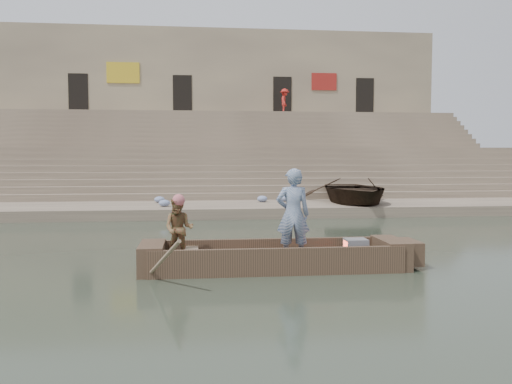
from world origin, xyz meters
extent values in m
plane|color=#283326|center=(0.00, 0.00, 0.00)|extent=(120.00, 120.00, 0.00)
cube|color=gray|center=(0.00, 8.00, 0.20)|extent=(32.00, 4.00, 0.40)
cube|color=gray|center=(0.00, 15.50, 1.40)|extent=(32.00, 3.00, 2.80)
cube|color=gray|center=(0.00, 22.50, 2.60)|extent=(32.00, 3.00, 5.20)
cube|color=gray|center=(0.00, 10.25, 0.35)|extent=(32.00, 0.50, 0.70)
cube|color=gray|center=(0.00, 10.75, 0.50)|extent=(32.00, 0.50, 1.00)
cube|color=gray|center=(0.00, 11.25, 0.65)|extent=(32.00, 0.50, 1.30)
cube|color=gray|center=(0.00, 11.75, 0.80)|extent=(32.00, 0.50, 1.60)
cube|color=gray|center=(0.00, 12.25, 0.95)|extent=(32.00, 0.50, 1.90)
cube|color=gray|center=(0.00, 12.75, 1.10)|extent=(32.00, 0.50, 2.20)
cube|color=gray|center=(0.00, 13.25, 1.25)|extent=(32.00, 0.50, 2.50)
cube|color=gray|center=(0.00, 13.75, 1.40)|extent=(32.00, 0.50, 2.80)
cube|color=gray|center=(0.00, 17.25, 1.55)|extent=(32.00, 0.50, 3.10)
cube|color=gray|center=(0.00, 17.75, 1.70)|extent=(32.00, 0.50, 3.40)
cube|color=gray|center=(0.00, 18.25, 1.85)|extent=(32.00, 0.50, 3.70)
cube|color=gray|center=(0.00, 18.75, 2.00)|extent=(32.00, 0.50, 4.00)
cube|color=gray|center=(0.00, 19.25, 2.15)|extent=(32.00, 0.50, 4.30)
cube|color=gray|center=(0.00, 19.75, 2.30)|extent=(32.00, 0.50, 4.60)
cube|color=gray|center=(0.00, 20.25, 2.45)|extent=(32.00, 0.50, 4.90)
cube|color=gray|center=(0.00, 20.75, 2.60)|extent=(32.00, 0.50, 5.20)
cube|color=tan|center=(0.00, 26.50, 5.60)|extent=(32.00, 5.00, 11.20)
cube|color=black|center=(-9.00, 24.05, 6.60)|extent=(1.30, 0.18, 2.60)
cube|color=black|center=(-2.00, 24.05, 6.60)|extent=(1.30, 0.18, 2.60)
cube|color=black|center=(5.00, 24.05, 6.60)|extent=(1.30, 0.18, 2.60)
cube|color=black|center=(11.00, 24.05, 6.60)|extent=(1.30, 0.18, 2.60)
cube|color=gold|center=(-6.00, 23.98, 8.00)|extent=(2.20, 0.10, 1.40)
cube|color=maroon|center=(8.00, 23.98, 7.60)|extent=(1.80, 0.10, 1.20)
cube|color=brown|center=(0.53, -2.74, 0.11)|extent=(5.00, 1.30, 0.22)
cube|color=brown|center=(0.53, -3.36, 0.28)|extent=(5.20, 0.12, 0.56)
cube|color=brown|center=(0.53, -2.12, 0.28)|extent=(5.20, 0.12, 0.56)
cube|color=brown|center=(-2.02, -2.74, 0.30)|extent=(0.50, 1.30, 0.60)
cube|color=brown|center=(3.08, -2.74, 0.30)|extent=(0.50, 1.30, 0.60)
cube|color=brown|center=(3.48, -2.74, 0.32)|extent=(0.35, 0.90, 0.50)
cube|color=#937A5B|center=(-1.22, -2.74, 0.40)|extent=(0.30, 1.20, 0.08)
cylinder|color=#937A5B|center=(-1.87, -3.64, 0.30)|extent=(1.03, 2.10, 1.36)
sphere|color=#C9636A|center=(-1.47, -2.60, 1.48)|extent=(0.26, 0.26, 0.26)
imported|color=navy|center=(0.90, -2.89, 1.18)|extent=(0.74, 0.52, 1.92)
imported|color=#257134|center=(-1.47, -2.60, 0.88)|extent=(0.73, 0.63, 1.32)
cube|color=slate|center=(2.30, -2.74, 0.42)|extent=(0.46, 0.42, 0.40)
cube|color=#E5593F|center=(2.09, -2.74, 0.42)|extent=(0.04, 0.34, 0.32)
imported|color=#2D2116|center=(5.47, 8.04, 0.93)|extent=(3.80, 5.20, 1.05)
imported|color=red|center=(4.95, 22.66, 6.06)|extent=(0.87, 1.22, 1.71)
ellipsoid|color=#3F5999|center=(-2.34, 7.33, 0.53)|extent=(0.44, 0.44, 0.26)
ellipsoid|color=#3F5999|center=(6.64, 8.70, 0.53)|extent=(0.44, 0.44, 0.26)
ellipsoid|color=#3F5999|center=(2.68, 9.06, 0.53)|extent=(0.44, 0.44, 0.26)
ellipsoid|color=#3F5999|center=(-2.65, 9.01, 0.53)|extent=(0.44, 0.44, 0.26)
ellipsoid|color=#3F5999|center=(1.71, 8.90, 0.53)|extent=(0.44, 0.44, 0.26)
camera|label=1|loc=(-1.10, -13.85, 2.43)|focal=37.69mm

